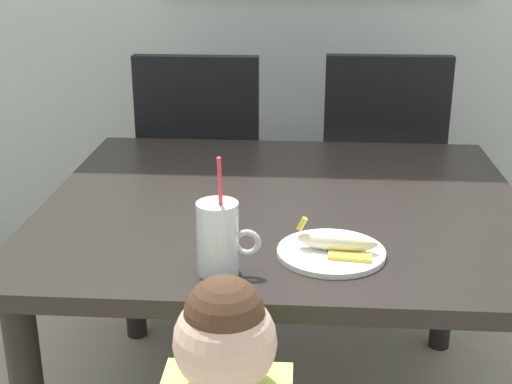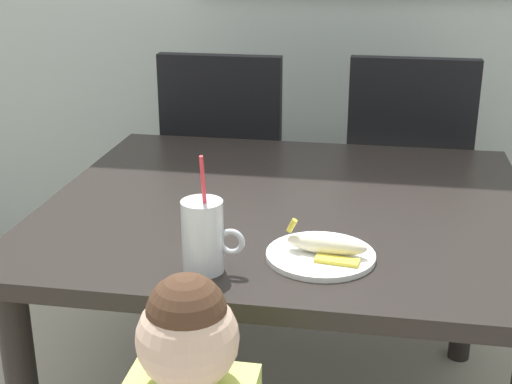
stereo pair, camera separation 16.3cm
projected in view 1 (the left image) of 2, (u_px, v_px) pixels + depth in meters
dining_table at (284, 232)px, 1.85m from camera, size 1.21×1.08×0.70m
dining_chair_left at (203, 166)px, 2.59m from camera, size 0.44×0.44×0.96m
dining_chair_right at (379, 165)px, 2.59m from camera, size 0.44×0.45×0.96m
milk_cup at (219, 242)px, 1.41m from camera, size 0.13×0.08×0.25m
snack_plate at (331, 252)px, 1.51m from camera, size 0.23×0.23×0.01m
peeled_banana at (338, 242)px, 1.50m from camera, size 0.17×0.12×0.07m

